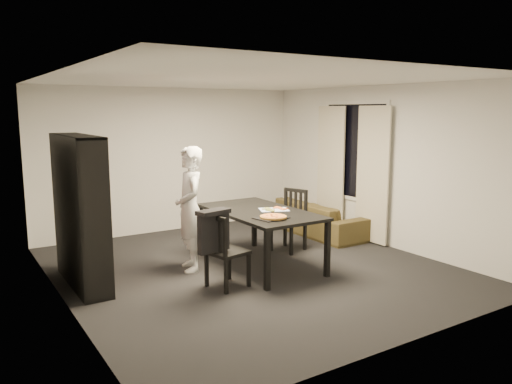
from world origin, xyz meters
TOP-DOWN VIEW (x-y plane):
  - room at (0.00, 0.00)m, footprint 5.01×5.51m
  - window_pane at (2.48, 0.60)m, footprint 0.02×1.40m
  - window_frame at (2.48, 0.60)m, footprint 0.03×1.52m
  - curtain_left at (2.40, 0.08)m, footprint 0.03×0.70m
  - curtain_right at (2.40, 1.12)m, footprint 0.03×0.70m
  - bookshelf at (-2.16, 0.60)m, footprint 0.35×1.50m
  - dining_table at (0.17, 0.05)m, footprint 1.07×1.92m
  - chair_left at (-0.74, -0.49)m, footprint 0.52×0.52m
  - chair_right at (1.05, 0.48)m, footprint 0.57×0.57m
  - draped_jacket at (-0.86, -0.51)m, footprint 0.45×0.26m
  - person at (-0.74, 0.40)m, footprint 0.54×0.70m
  - baking_tray at (0.01, -0.47)m, footprint 0.45×0.38m
  - pepperoni_pizza at (0.02, -0.50)m, footprint 0.35×0.35m
  - kitchen_towel at (0.36, -0.03)m, footprint 0.48×0.43m
  - pizza_slices at (0.37, -0.03)m, footprint 0.38×0.32m
  - sofa at (2.07, 1.06)m, footprint 0.78×2.00m

SIDE VIEW (x-z plane):
  - sofa at x=2.07m, z-range 0.00..0.59m
  - chair_left at x=-0.74m, z-range 0.07..1.01m
  - chair_right at x=1.05m, z-range 0.07..1.03m
  - dining_table at x=0.17m, z-range 0.33..1.13m
  - draped_jacket at x=-0.86m, z-range 0.52..1.04m
  - kitchen_towel at x=0.36m, z-range 0.80..0.81m
  - baking_tray at x=0.01m, z-range 0.80..0.81m
  - pizza_slices at x=0.37m, z-range 0.81..0.82m
  - pepperoni_pizza at x=0.02m, z-range 0.81..0.84m
  - person at x=-0.74m, z-range 0.00..1.72m
  - bookshelf at x=-2.16m, z-range 0.00..1.90m
  - curtain_left at x=2.40m, z-range 0.02..2.27m
  - curtain_right at x=2.40m, z-range 0.02..2.27m
  - room at x=0.00m, z-range 0.00..2.60m
  - window_pane at x=2.48m, z-range 0.70..2.30m
  - window_frame at x=2.48m, z-range 0.64..2.36m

